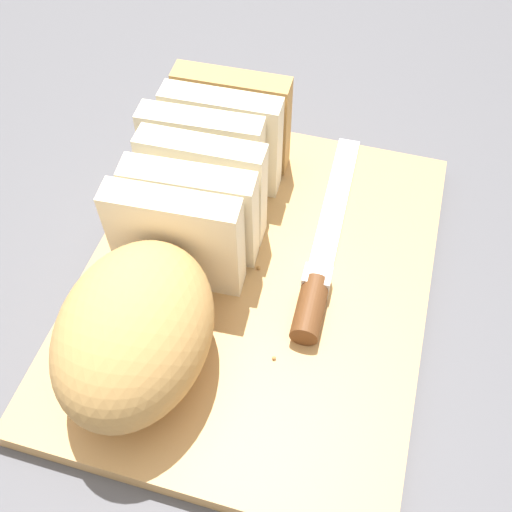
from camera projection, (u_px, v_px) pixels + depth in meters
ground_plane at (256, 288)px, 0.56m from camera, size 3.00×3.00×0.00m
cutting_board at (256, 283)px, 0.55m from camera, size 0.40×0.32×0.02m
bread_loaf at (173, 247)px, 0.50m from camera, size 0.34×0.12×0.10m
bread_knife at (317, 278)px, 0.53m from camera, size 0.25×0.03×0.02m
crumb_near_knife at (183, 298)px, 0.53m from camera, size 0.00×0.00×0.00m
crumb_near_loaf at (257, 268)px, 0.55m from camera, size 0.00×0.00×0.00m
crumb_stray_left at (274, 358)px, 0.49m from camera, size 0.00×0.00×0.00m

